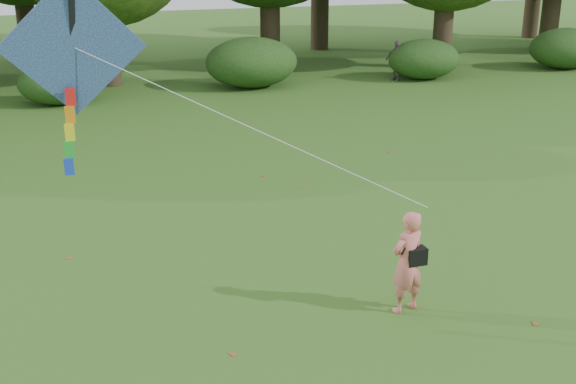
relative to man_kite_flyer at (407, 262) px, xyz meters
name	(u,v)px	position (x,y,z in m)	size (l,w,h in m)	color
ground	(387,327)	(-0.47, -0.37, -0.80)	(100.00, 100.00, 0.00)	#265114
man_kite_flyer	(407,262)	(0.00, 0.00, 0.00)	(0.58, 0.38, 1.60)	#DE7068
bystander_right	(397,60)	(8.39, 17.15, -0.02)	(0.91, 0.38, 1.56)	#656159
crossbody_bag	(416,255)	(0.12, -0.03, 0.11)	(0.43, 0.20, 0.67)	black
flying_kite	(74,52)	(-4.37, 2.00, 3.02)	(5.66, 2.37, 3.25)	#2870AF
shrub_band	(153,71)	(-1.19, 17.24, 0.06)	(39.15, 3.22, 1.88)	#264919
fallen_leaves	(364,257)	(0.21, 1.95, -0.79)	(10.21, 10.36, 0.01)	brown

